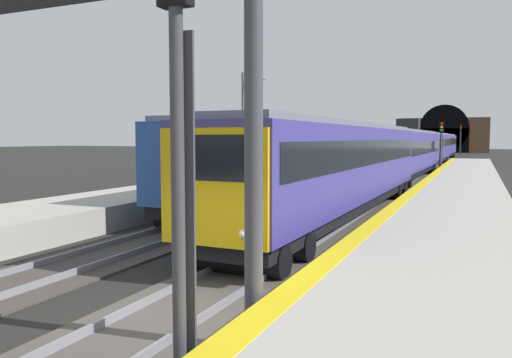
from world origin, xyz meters
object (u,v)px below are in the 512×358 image
railway_signal_mid (441,142)px  railway_signal_far (461,137)px  train_main_approaching (421,149)px  catenary_mast_near (243,126)px  railway_signal_near (178,121)px  overhead_signal_gantry (41,44)px  train_adjacent_platform (359,150)px

railway_signal_mid → railway_signal_far: bearing=-180.0°
train_main_approaching → catenary_mast_near: catenary_mast_near is taller
railway_signal_near → catenary_mast_near: 31.96m
overhead_signal_gantry → catenary_mast_near: 28.72m
catenary_mast_near → train_adjacent_platform: bearing=-37.2°
catenary_mast_near → railway_signal_near: bearing=-156.1°
train_adjacent_platform → railway_signal_far: size_ratio=9.99×
railway_signal_near → railway_signal_far: bearing=-180.0°
train_main_approaching → overhead_signal_gantry: overhead_signal_gantry is taller
railway_signal_near → railway_signal_mid: (44.73, 0.00, -0.55)m
railway_signal_far → railway_signal_mid: bearing=0.0°
catenary_mast_near → railway_signal_mid: bearing=-39.8°
train_adjacent_platform → train_main_approaching: bearing=-27.7°
railway_signal_mid → railway_signal_far: railway_signal_far is taller
catenary_mast_near → train_main_approaching: bearing=-32.4°
train_main_approaching → catenary_mast_near: (-17.39, 11.02, 1.92)m
train_main_approaching → railway_signal_near: 46.66m
overhead_signal_gantry → railway_signal_near: bearing=-115.0°
catenary_mast_near → overhead_signal_gantry: bearing=-162.0°
overhead_signal_gantry → catenary_mast_near: (27.31, 8.87, -0.81)m
railway_signal_far → overhead_signal_gantry: (-97.18, 4.07, 1.48)m
railway_signal_near → overhead_signal_gantry: size_ratio=0.67×
railway_signal_mid → railway_signal_far: 54.36m
railway_signal_mid → overhead_signal_gantry: overhead_signal_gantry is taller
train_adjacent_platform → catenary_mast_near: bearing=141.9°
railway_signal_far → overhead_signal_gantry: 97.28m
train_adjacent_platform → railway_signal_far: bearing=-6.7°
railway_signal_near → railway_signal_far: 99.09m
railway_signal_near → catenary_mast_near: bearing=-156.1°
train_main_approaching → railway_signal_far: (52.48, -1.92, 1.26)m
railway_signal_mid → overhead_signal_gantry: 43.07m
train_adjacent_platform → railway_signal_mid: railway_signal_mid is taller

